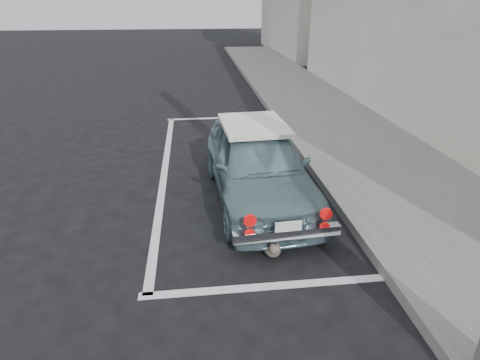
{
  "coord_description": "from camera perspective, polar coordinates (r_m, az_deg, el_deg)",
  "views": [
    {
      "loc": [
        -0.29,
        -4.07,
        3.0
      ],
      "look_at": [
        0.28,
        0.8,
        0.75
      ],
      "focal_mm": 30.0,
      "sensor_mm": 36.0,
      "label": 1
    }
  ],
  "objects": [
    {
      "name": "pline_rear",
      "position": [
        4.72,
        4.69,
        -14.8
      ],
      "size": [
        3.0,
        0.12,
        0.01
      ],
      "primitive_type": "cube",
      "color": "silver",
      "rests_on": "ground"
    },
    {
      "name": "ground",
      "position": [
        5.06,
        -2.11,
        -11.72
      ],
      "size": [
        80.0,
        80.0,
        0.0
      ],
      "primitive_type": "plane",
      "color": "black",
      "rests_on": "ground"
    },
    {
      "name": "sidewalk",
      "position": [
        7.58,
        21.36,
        0.18
      ],
      "size": [
        2.8,
        40.0,
        0.15
      ],
      "primitive_type": "cube",
      "color": "#62625E",
      "rests_on": "ground"
    },
    {
      "name": "pline_side",
      "position": [
        7.7,
        -10.68,
        1.3
      ],
      "size": [
        0.12,
        7.0,
        0.01
      ],
      "primitive_type": "cube",
      "color": "silver",
      "rests_on": "ground"
    },
    {
      "name": "pline_front",
      "position": [
        11.01,
        -2.34,
        8.83
      ],
      "size": [
        3.0,
        0.12,
        0.01
      ],
      "primitive_type": "cube",
      "color": "silver",
      "rests_on": "ground"
    },
    {
      "name": "cat",
      "position": [
        5.14,
        4.6,
        -9.42
      ],
      "size": [
        0.24,
        0.52,
        0.28
      ],
      "rotation": [
        0.0,
        0.0,
        0.03
      ],
      "color": "#79675C",
      "rests_on": "ground"
    },
    {
      "name": "retro_coupe",
      "position": [
        6.31,
        2.55,
        2.36
      ],
      "size": [
        1.6,
        3.59,
        1.2
      ],
      "rotation": [
        0.0,
        0.0,
        0.05
      ],
      "color": "slate",
      "rests_on": "ground"
    }
  ]
}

